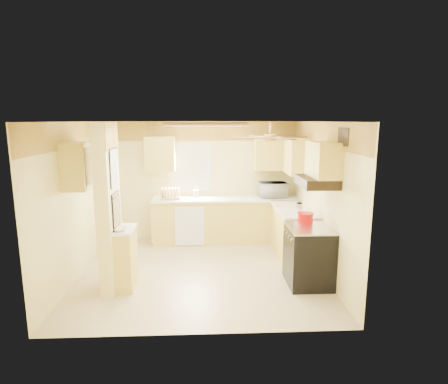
{
  "coord_description": "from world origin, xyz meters",
  "views": [
    {
      "loc": [
        0.1,
        -5.99,
        2.52
      ],
      "look_at": [
        0.4,
        0.35,
        1.3
      ],
      "focal_mm": 30.0,
      "sensor_mm": 36.0,
      "label": 1
    }
  ],
  "objects_px": {
    "microwave": "(273,190)",
    "dutch_oven": "(305,218)",
    "bowl": "(120,229)",
    "kettle": "(299,208)",
    "stove": "(309,256)"
  },
  "relations": [
    {
      "from": "kettle",
      "to": "stove",
      "type": "bearing_deg",
      "value": -91.96
    },
    {
      "from": "bowl",
      "to": "kettle",
      "type": "relative_size",
      "value": 1.05
    },
    {
      "from": "stove",
      "to": "bowl",
      "type": "relative_size",
      "value": 4.41
    },
    {
      "from": "dutch_oven",
      "to": "bowl",
      "type": "bearing_deg",
      "value": -172.56
    },
    {
      "from": "microwave",
      "to": "dutch_oven",
      "type": "bearing_deg",
      "value": 90.66
    },
    {
      "from": "microwave",
      "to": "bowl",
      "type": "distance_m",
      "value": 3.53
    },
    {
      "from": "microwave",
      "to": "kettle",
      "type": "height_order",
      "value": "microwave"
    },
    {
      "from": "microwave",
      "to": "kettle",
      "type": "xyz_separation_m",
      "value": [
        0.21,
        -1.4,
        -0.06
      ]
    },
    {
      "from": "dutch_oven",
      "to": "kettle",
      "type": "bearing_deg",
      "value": 86.1
    },
    {
      "from": "bowl",
      "to": "kettle",
      "type": "xyz_separation_m",
      "value": [
        2.86,
        0.93,
        0.07
      ]
    },
    {
      "from": "microwave",
      "to": "kettle",
      "type": "bearing_deg",
      "value": 94.16
    },
    {
      "from": "microwave",
      "to": "dutch_oven",
      "type": "height_order",
      "value": "microwave"
    },
    {
      "from": "microwave",
      "to": "dutch_oven",
      "type": "xyz_separation_m",
      "value": [
        0.17,
        -1.96,
        -0.09
      ]
    },
    {
      "from": "stove",
      "to": "microwave",
      "type": "bearing_deg",
      "value": 94.74
    },
    {
      "from": "microwave",
      "to": "bowl",
      "type": "relative_size",
      "value": 2.68
    }
  ]
}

